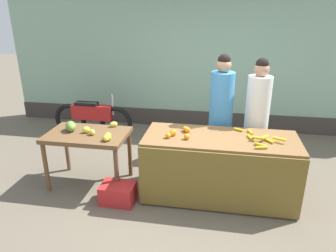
# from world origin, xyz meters

# --- Properties ---
(ground_plane) EXTENTS (24.00, 24.00, 0.00)m
(ground_plane) POSITION_xyz_m (0.00, 0.00, 0.00)
(ground_plane) COLOR #665B4C
(market_wall_back) EXTENTS (8.33, 0.23, 2.86)m
(market_wall_back) POSITION_xyz_m (0.00, 2.64, 1.40)
(market_wall_back) COLOR #8CB299
(market_wall_back) RESTS_ON ground
(fruit_stall_counter) EXTENTS (1.98, 0.83, 0.86)m
(fruit_stall_counter) POSITION_xyz_m (0.36, -0.01, 0.43)
(fruit_stall_counter) COLOR brown
(fruit_stall_counter) RESTS_ON ground
(side_table_wooden) EXTENTS (1.12, 0.71, 0.79)m
(side_table_wooden) POSITION_xyz_m (-1.47, 0.00, 0.69)
(side_table_wooden) COLOR brown
(side_table_wooden) RESTS_ON ground
(banana_bunch_pile) EXTENTS (0.63, 0.62, 0.07)m
(banana_bunch_pile) POSITION_xyz_m (0.84, -0.03, 0.89)
(banana_bunch_pile) COLOR gold
(banana_bunch_pile) RESTS_ON fruit_stall_counter
(orange_pile) EXTENTS (0.31, 0.34, 0.08)m
(orange_pile) POSITION_xyz_m (-0.18, -0.03, 0.90)
(orange_pile) COLOR orange
(orange_pile) RESTS_ON fruit_stall_counter
(mango_papaya_pile) EXTENTS (0.80, 0.64, 0.14)m
(mango_papaya_pile) POSITION_xyz_m (-1.48, -0.01, 0.85)
(mango_papaya_pile) COLOR #D1CF4C
(mango_papaya_pile) RESTS_ON side_table_wooden
(vendor_woman_blue_shirt) EXTENTS (0.34, 0.34, 1.83)m
(vendor_woman_blue_shirt) POSITION_xyz_m (0.35, 0.65, 0.92)
(vendor_woman_blue_shirt) COLOR #33333D
(vendor_woman_blue_shirt) RESTS_ON ground
(vendor_woman_white_shirt) EXTENTS (0.34, 0.34, 1.79)m
(vendor_woman_white_shirt) POSITION_xyz_m (0.86, 0.65, 0.90)
(vendor_woman_white_shirt) COLOR #33333D
(vendor_woman_white_shirt) RESTS_ON ground
(parked_motorcycle) EXTENTS (1.60, 0.18, 0.88)m
(parked_motorcycle) POSITION_xyz_m (-2.13, 1.68, 0.40)
(parked_motorcycle) COLOR black
(parked_motorcycle) RESTS_ON ground
(produce_crate) EXTENTS (0.45, 0.33, 0.26)m
(produce_crate) POSITION_xyz_m (-0.93, -0.40, 0.13)
(produce_crate) COLOR red
(produce_crate) RESTS_ON ground
(produce_sack) EXTENTS (0.43, 0.45, 0.57)m
(produce_sack) POSITION_xyz_m (-0.66, 0.89, 0.29)
(produce_sack) COLOR tan
(produce_sack) RESTS_ON ground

